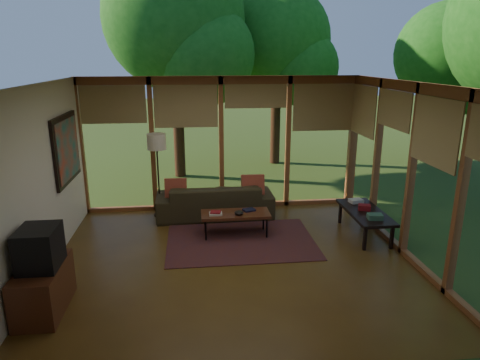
{
  "coord_description": "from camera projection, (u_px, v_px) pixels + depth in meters",
  "views": [
    {
      "loc": [
        -0.58,
        -6.0,
        3.06
      ],
      "look_at": [
        0.18,
        0.7,
        1.11
      ],
      "focal_mm": 32.0,
      "sensor_mm": 36.0,
      "label": 1
    }
  ],
  "objects": [
    {
      "name": "floor",
      "position": [
        234.0,
        261.0,
        6.64
      ],
      "size": [
        5.5,
        5.5,
        0.0
      ],
      "primitive_type": "plane",
      "color": "brown",
      "rests_on": "ground"
    },
    {
      "name": "ceiling",
      "position": [
        233.0,
        84.0,
        5.89
      ],
      "size": [
        5.5,
        5.5,
        0.0
      ],
      "primitive_type": "plane",
      "rotation": [
        3.14,
        0.0,
        0.0
      ],
      "color": "white",
      "rests_on": "ground"
    },
    {
      "name": "wall_left",
      "position": [
        38.0,
        184.0,
        5.97
      ],
      "size": [
        0.04,
        5.0,
        2.7
      ],
      "primitive_type": "cube",
      "color": "silver",
      "rests_on": "ground"
    },
    {
      "name": "wall_front",
      "position": [
        260.0,
        252.0,
        3.88
      ],
      "size": [
        5.5,
        0.04,
        2.7
      ],
      "primitive_type": "cube",
      "color": "silver",
      "rests_on": "ground"
    },
    {
      "name": "window_wall_back",
      "position": [
        221.0,
        144.0,
        8.65
      ],
      "size": [
        5.5,
        0.12,
        2.7
      ],
      "primitive_type": "cube",
      "color": "brown",
      "rests_on": "ground"
    },
    {
      "name": "window_wall_right",
      "position": [
        411.0,
        172.0,
        6.56
      ],
      "size": [
        0.12,
        5.0,
        2.7
      ],
      "primitive_type": "cube",
      "color": "brown",
      "rests_on": "ground"
    },
    {
      "name": "exterior_lawn",
      "position": [
        436.0,
        147.0,
        15.14
      ],
      "size": [
        40.0,
        40.0,
        0.0
      ],
      "primitive_type": "plane",
      "color": "#36531F",
      "rests_on": "ground"
    },
    {
      "name": "tree_nw",
      "position": [
        174.0,
        19.0,
        10.38
      ],
      "size": [
        3.46,
        3.46,
        5.68
      ],
      "color": "#3D2416",
      "rests_on": "ground"
    },
    {
      "name": "tree_ne",
      "position": [
        277.0,
        40.0,
        11.94
      ],
      "size": [
        2.98,
        2.98,
        5.01
      ],
      "color": "#3D2416",
      "rests_on": "ground"
    },
    {
      "name": "tree_far",
      "position": [
        446.0,
        54.0,
        11.44
      ],
      "size": [
        2.71,
        2.71,
        4.49
      ],
      "color": "#3D2416",
      "rests_on": "ground"
    },
    {
      "name": "rug",
      "position": [
        241.0,
        241.0,
        7.36
      ],
      "size": [
        2.51,
        1.78,
        0.01
      ],
      "primitive_type": "cube",
      "color": "maroon",
      "rests_on": "floor"
    },
    {
      "name": "sofa",
      "position": [
        215.0,
        200.0,
        8.44
      ],
      "size": [
        2.28,
        0.93,
        0.66
      ],
      "primitive_type": "imported",
      "rotation": [
        0.0,
        0.0,
        3.16
      ],
      "color": "#342D1A",
      "rests_on": "floor"
    },
    {
      "name": "pillow_left",
      "position": [
        176.0,
        190.0,
        8.24
      ],
      "size": [
        0.42,
        0.22,
        0.44
      ],
      "primitive_type": "cube",
      "rotation": [
        -0.21,
        0.0,
        0.0
      ],
      "color": "maroon",
      "rests_on": "sofa"
    },
    {
      "name": "pillow_right",
      "position": [
        253.0,
        186.0,
        8.4
      ],
      "size": [
        0.45,
        0.24,
        0.47
      ],
      "primitive_type": "cube",
      "rotation": [
        -0.21,
        0.0,
        0.0
      ],
      "color": "maroon",
      "rests_on": "sofa"
    },
    {
      "name": "ct_book_lower",
      "position": [
        216.0,
        214.0,
        7.4
      ],
      "size": [
        0.23,
        0.17,
        0.03
      ],
      "primitive_type": "cube",
      "rotation": [
        0.0,
        0.0,
        -0.02
      ],
      "color": "beige",
      "rests_on": "coffee_table"
    },
    {
      "name": "ct_book_upper",
      "position": [
        216.0,
        212.0,
        7.39
      ],
      "size": [
        0.2,
        0.16,
        0.03
      ],
      "primitive_type": "cube",
      "rotation": [
        0.0,
        0.0,
        -0.18
      ],
      "color": "maroon",
      "rests_on": "coffee_table"
    },
    {
      "name": "ct_book_side",
      "position": [
        249.0,
        210.0,
        7.59
      ],
      "size": [
        0.24,
        0.21,
        0.03
      ],
      "primitive_type": "cube",
      "rotation": [
        0.0,
        0.0,
        0.33
      ],
      "color": "black",
      "rests_on": "coffee_table"
    },
    {
      "name": "ct_bowl",
      "position": [
        239.0,
        213.0,
        7.39
      ],
      "size": [
        0.16,
        0.16,
        0.07
      ],
      "primitive_type": "ellipsoid",
      "color": "black",
      "rests_on": "coffee_table"
    },
    {
      "name": "media_cabinet",
      "position": [
        43.0,
        289.0,
        5.28
      ],
      "size": [
        0.5,
        1.0,
        0.6
      ],
      "primitive_type": "cube",
      "color": "#562917",
      "rests_on": "floor"
    },
    {
      "name": "television",
      "position": [
        39.0,
        248.0,
        5.13
      ],
      "size": [
        0.45,
        0.55,
        0.5
      ],
      "primitive_type": "cube",
      "color": "black",
      "rests_on": "media_cabinet"
    },
    {
      "name": "console_book_a",
      "position": [
        375.0,
        217.0,
        7.1
      ],
      "size": [
        0.26,
        0.21,
        0.09
      ],
      "primitive_type": "cube",
      "rotation": [
        0.0,
        0.0,
        -0.16
      ],
      "color": "#37604C",
      "rests_on": "side_console"
    },
    {
      "name": "console_book_b",
      "position": [
        364.0,
        207.0,
        7.53
      ],
      "size": [
        0.24,
        0.21,
        0.09
      ],
      "primitive_type": "cube",
      "rotation": [
        0.0,
        0.0,
        -0.33
      ],
      "color": "maroon",
      "rests_on": "side_console"
    },
    {
      "name": "console_book_c",
      "position": [
        356.0,
        201.0,
        7.92
      ],
      "size": [
        0.26,
        0.21,
        0.06
      ],
      "primitive_type": "cube",
      "rotation": [
        0.0,
        0.0,
        0.18
      ],
      "color": "beige",
      "rests_on": "side_console"
    },
    {
      "name": "floor_lamp",
      "position": [
        157.0,
        146.0,
        8.17
      ],
      "size": [
        0.36,
        0.36,
        1.65
      ],
      "color": "black",
      "rests_on": "floor"
    },
    {
      "name": "coffee_table",
      "position": [
        235.0,
        215.0,
        7.5
      ],
      "size": [
        1.2,
        0.5,
        0.43
      ],
      "color": "#562917",
      "rests_on": "floor"
    },
    {
      "name": "side_console",
      "position": [
        365.0,
        213.0,
        7.51
      ],
      "size": [
        0.6,
        1.4,
        0.46
      ],
      "color": "black",
      "rests_on": "floor"
    },
    {
      "name": "wall_painting",
      "position": [
        67.0,
        149.0,
        7.26
      ],
      "size": [
        0.06,
        1.35,
        1.15
      ],
      "color": "black",
      "rests_on": "wall_left"
    }
  ]
}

